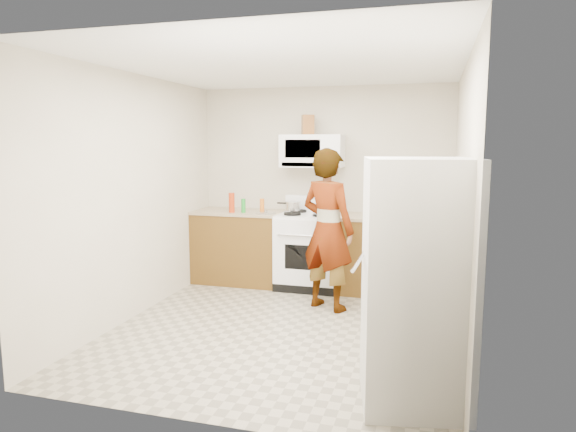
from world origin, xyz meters
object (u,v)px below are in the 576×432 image
(gas_range, at_px, (309,249))
(kettle, at_px, (375,207))
(person, at_px, (328,230))
(saucepan, at_px, (293,206))
(microwave, at_px, (312,151))
(fridge, at_px, (416,283))

(gas_range, relative_size, kettle, 6.68)
(person, bearing_deg, saucepan, -29.64)
(kettle, xyz_separation_m, saucepan, (-1.02, -0.07, -0.01))
(gas_range, height_order, person, person)
(microwave, xyz_separation_m, kettle, (0.79, 0.03, -0.68))
(person, distance_m, kettle, 1.01)
(kettle, bearing_deg, gas_range, 172.59)
(gas_range, height_order, microwave, microwave)
(saucepan, bearing_deg, microwave, 9.13)
(fridge, distance_m, saucepan, 3.15)
(gas_range, relative_size, person, 0.65)
(gas_range, distance_m, fridge, 2.97)
(person, height_order, kettle, person)
(kettle, bearing_deg, fridge, -96.67)
(microwave, distance_m, person, 1.27)
(fridge, bearing_deg, microwave, 105.97)
(person, distance_m, fridge, 2.10)
(person, bearing_deg, fridge, 142.60)
(person, relative_size, fridge, 1.03)
(gas_range, distance_m, kettle, 0.96)
(gas_range, height_order, kettle, gas_range)
(gas_range, distance_m, microwave, 1.22)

